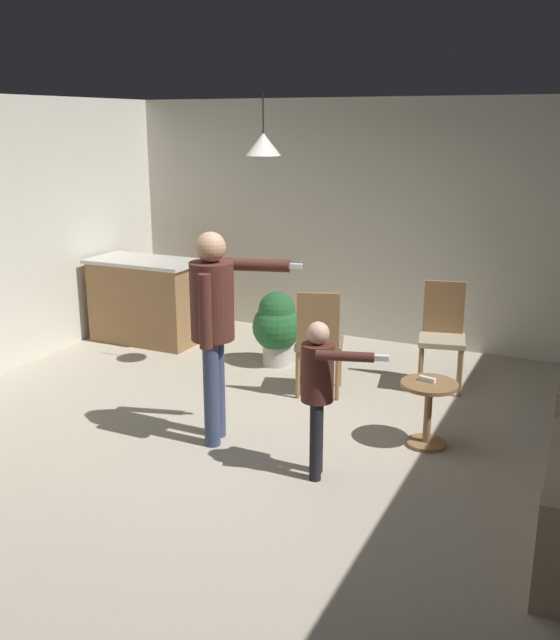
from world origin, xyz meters
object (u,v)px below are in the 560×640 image
object	(u,v)px
side_table_by_couch	(428,406)
potted_plant_corner	(277,325)
dining_chair_by_counter	(319,339)
spare_remote_on_table	(427,379)
person_child	(319,382)
kitchen_counter	(146,300)
dining_chair_near_wall	(442,331)
person_adult	(214,315)

from	to	relation	value
side_table_by_couch	potted_plant_corner	world-z (taller)	potted_plant_corner
side_table_by_couch	dining_chair_by_counter	bearing A→B (deg)	151.99
spare_remote_on_table	person_child	bearing A→B (deg)	-123.49
kitchen_counter	dining_chair_near_wall	bearing A→B (deg)	-0.26
side_table_by_couch	spare_remote_on_table	bearing A→B (deg)	146.67
kitchen_counter	dining_chair_by_counter	distance (m)	2.53
potted_plant_corner	side_table_by_couch	bearing A→B (deg)	-33.27
person_adult	person_child	xyz separation A→B (m)	(0.95, -0.21, -0.32)
kitchen_counter	person_child	bearing A→B (deg)	-35.99
person_child	potted_plant_corner	world-z (taller)	person_child
kitchen_counter	person_adult	distance (m)	2.91
dining_chair_by_counter	kitchen_counter	bearing A→B (deg)	146.00
person_child	dining_chair_near_wall	size ratio (longest dim) A/B	1.15
side_table_by_couch	dining_chair_near_wall	bearing A→B (deg)	98.75
person_adult	spare_remote_on_table	xyz separation A→B (m)	(1.50, 0.64, -0.50)
kitchen_counter	person_child	distance (m)	3.73
kitchen_counter	potted_plant_corner	distance (m)	1.71
side_table_by_couch	person_child	size ratio (longest dim) A/B	0.45
kitchen_counter	side_table_by_couch	distance (m)	3.84
dining_chair_near_wall	kitchen_counter	bearing A→B (deg)	-12.44
person_adult	person_child	size ratio (longest dim) A/B	1.46
kitchen_counter	spare_remote_on_table	size ratio (longest dim) A/B	9.69
side_table_by_couch	dining_chair_by_counter	world-z (taller)	dining_chair_by_counter
person_adult	potted_plant_corner	size ratio (longest dim) A/B	2.15
side_table_by_couch	potted_plant_corner	xyz separation A→B (m)	(-1.88, 1.24, 0.10)
side_table_by_couch	person_adult	world-z (taller)	person_adult
side_table_by_couch	person_adult	distance (m)	1.79
potted_plant_corner	spare_remote_on_table	world-z (taller)	potted_plant_corner
kitchen_counter	dining_chair_by_counter	xyz separation A→B (m)	(2.42, -0.74, 0.07)
potted_plant_corner	dining_chair_near_wall	bearing A→B (deg)	3.71
kitchen_counter	potted_plant_corner	xyz separation A→B (m)	(1.71, -0.12, -0.05)
kitchen_counter	side_table_by_couch	size ratio (longest dim) A/B	2.42
dining_chair_by_counter	dining_chair_near_wall	bearing A→B (deg)	19.85
spare_remote_on_table	potted_plant_corner	bearing A→B (deg)	146.73
kitchen_counter	side_table_by_couch	xyz separation A→B (m)	(3.59, -1.36, -0.15)
person_child	potted_plant_corner	bearing A→B (deg)	-164.01
dining_chair_near_wall	dining_chair_by_counter	bearing A→B (deg)	24.74
person_child	dining_chair_by_counter	bearing A→B (deg)	-174.21
potted_plant_corner	spare_remote_on_table	bearing A→B (deg)	-33.27
kitchen_counter	side_table_by_couch	bearing A→B (deg)	-20.73
kitchen_counter	person_child	size ratio (longest dim) A/B	1.10
dining_chair_near_wall	spare_remote_on_table	world-z (taller)	dining_chair_near_wall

